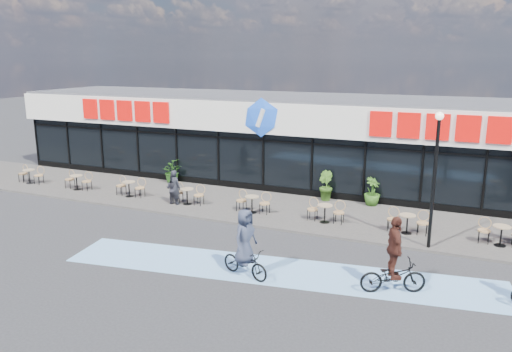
# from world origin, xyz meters

# --- Properties ---
(ground) EXTENTS (120.00, 120.00, 0.00)m
(ground) POSITION_xyz_m (0.00, 0.00, 0.00)
(ground) COLOR #28282B
(ground) RESTS_ON ground
(sidewalk) EXTENTS (44.00, 5.00, 0.10)m
(sidewalk) POSITION_xyz_m (0.00, 4.50, 0.05)
(sidewalk) COLOR #4F4B46
(sidewalk) RESTS_ON ground
(bike_lane) EXTENTS (14.17, 4.13, 0.01)m
(bike_lane) POSITION_xyz_m (4.00, -1.50, 0.01)
(bike_lane) COLOR #72A5D8
(bike_lane) RESTS_ON ground
(building) EXTENTS (30.60, 6.57, 4.75)m
(building) POSITION_xyz_m (-0.00, 9.93, 2.34)
(building) COLOR black
(building) RESTS_ON ground
(lamp_post) EXTENTS (0.28, 0.28, 4.78)m
(lamp_post) POSITION_xyz_m (8.28, 2.30, 2.97)
(lamp_post) COLOR black
(lamp_post) RESTS_ON sidewalk
(bistro_set_0) EXTENTS (1.54, 0.62, 0.90)m
(bistro_set_0) POSITION_xyz_m (-11.94, 3.55, 0.56)
(bistro_set_0) COLOR tan
(bistro_set_0) RESTS_ON sidewalk
(bistro_set_1) EXTENTS (1.54, 0.62, 0.90)m
(bistro_set_1) POSITION_xyz_m (-8.72, 3.55, 0.56)
(bistro_set_1) COLOR tan
(bistro_set_1) RESTS_ON sidewalk
(bistro_set_2) EXTENTS (1.54, 0.62, 0.90)m
(bistro_set_2) POSITION_xyz_m (-5.50, 3.55, 0.56)
(bistro_set_2) COLOR tan
(bistro_set_2) RESTS_ON sidewalk
(bistro_set_3) EXTENTS (1.54, 0.62, 0.90)m
(bistro_set_3) POSITION_xyz_m (-2.28, 3.55, 0.56)
(bistro_set_3) COLOR tan
(bistro_set_3) RESTS_ON sidewalk
(bistro_set_4) EXTENTS (1.54, 0.62, 0.90)m
(bistro_set_4) POSITION_xyz_m (0.94, 3.55, 0.56)
(bistro_set_4) COLOR tan
(bistro_set_4) RESTS_ON sidewalk
(bistro_set_5) EXTENTS (1.54, 0.62, 0.90)m
(bistro_set_5) POSITION_xyz_m (4.16, 3.55, 0.56)
(bistro_set_5) COLOR tan
(bistro_set_5) RESTS_ON sidewalk
(bistro_set_6) EXTENTS (1.54, 0.62, 0.90)m
(bistro_set_6) POSITION_xyz_m (7.39, 3.55, 0.56)
(bistro_set_6) COLOR tan
(bistro_set_6) RESTS_ON sidewalk
(bistro_set_7) EXTENTS (1.54, 0.62, 0.90)m
(bistro_set_7) POSITION_xyz_m (10.61, 3.55, 0.56)
(bistro_set_7) COLOR tan
(bistro_set_7) RESTS_ON sidewalk
(potted_plant_left) EXTENTS (1.43, 1.38, 1.22)m
(potted_plant_left) POSITION_xyz_m (-5.17, 6.61, 0.71)
(potted_plant_left) COLOR #214C15
(potted_plant_left) RESTS_ON sidewalk
(potted_plant_mid) EXTENTS (0.97, 0.97, 1.38)m
(potted_plant_mid) POSITION_xyz_m (3.29, 6.62, 0.79)
(potted_plant_mid) COLOR #325919
(potted_plant_mid) RESTS_ON sidewalk
(potted_plant_right) EXTENTS (0.94, 0.94, 1.27)m
(potted_plant_right) POSITION_xyz_m (5.46, 6.65, 0.73)
(potted_plant_right) COLOR #2B5217
(potted_plant_right) RESTS_ON sidewalk
(patron_left) EXTENTS (0.62, 0.44, 1.60)m
(patron_left) POSITION_xyz_m (-2.78, 3.24, 0.90)
(patron_left) COLOR black
(patron_left) RESTS_ON sidewalk
(patron_right) EXTENTS (0.71, 0.57, 1.39)m
(patron_right) POSITION_xyz_m (-2.92, 3.29, 0.80)
(patron_right) COLOR black
(patron_right) RESTS_ON sidewalk
(cyclist_a) EXTENTS (2.00, 1.38, 2.30)m
(cyclist_a) POSITION_xyz_m (7.59, -1.55, 0.87)
(cyclist_a) COLOR black
(cyclist_a) RESTS_ON ground
(cyclist_c) EXTENTS (1.85, 1.10, 2.18)m
(cyclist_c) POSITION_xyz_m (3.24, -2.26, 0.85)
(cyclist_c) COLOR black
(cyclist_c) RESTS_ON ground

